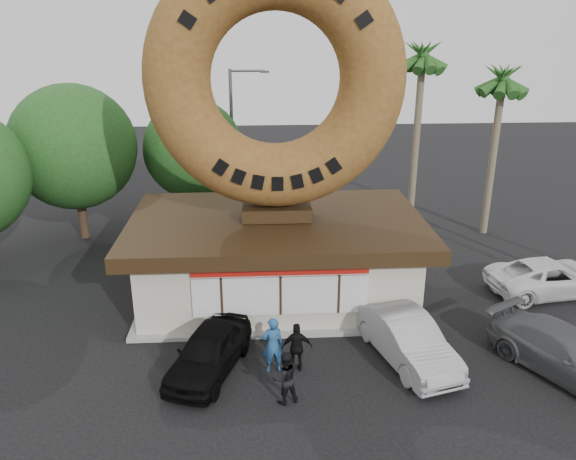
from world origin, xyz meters
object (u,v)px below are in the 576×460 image
(car_silver, at_px, (407,339))
(car_white, at_px, (550,277))
(donut_shop, at_px, (277,255))
(giant_donut, at_px, (276,80))
(street_lamp, at_px, (235,137))
(car_black, at_px, (209,351))
(person_right, at_px, (297,347))
(person_center, at_px, (285,378))
(car_grey, at_px, (566,353))
(person_left, at_px, (273,345))

(car_silver, relative_size, car_white, 0.91)
(donut_shop, distance_m, giant_donut, 6.64)
(street_lamp, bearing_deg, car_black, -91.79)
(person_right, bearing_deg, car_silver, -173.56)
(donut_shop, bearing_deg, giant_donut, 90.00)
(person_right, bearing_deg, person_center, 73.15)
(person_center, xyz_separation_m, person_right, (0.46, 1.55, 0.01))
(giant_donut, relative_size, car_grey, 1.85)
(donut_shop, height_order, person_center, donut_shop)
(donut_shop, relative_size, person_right, 6.81)
(donut_shop, height_order, car_white, donut_shop)
(person_right, bearing_deg, person_left, -1.11)
(person_right, xyz_separation_m, car_grey, (8.30, -0.65, -0.10))
(donut_shop, xyz_separation_m, car_silver, (3.99, -4.74, -1.01))
(car_grey, bearing_deg, person_center, 156.93)
(donut_shop, distance_m, car_grey, 10.52)
(car_black, distance_m, car_white, 14.07)
(donut_shop, distance_m, car_black, 5.64)
(street_lamp, height_order, car_silver, street_lamp)
(donut_shop, height_order, person_left, donut_shop)
(person_right, relative_size, car_white, 0.33)
(car_black, height_order, car_silver, car_silver)
(person_right, relative_size, car_black, 0.40)
(car_silver, height_order, car_grey, car_silver)
(giant_donut, bearing_deg, person_center, -90.43)
(donut_shop, xyz_separation_m, giant_donut, (0.00, 0.02, 6.64))
(giant_donut, relative_size, car_silver, 2.01)
(street_lamp, relative_size, person_left, 4.28)
(person_center, xyz_separation_m, car_silver, (4.04, 1.96, -0.06))
(car_white, bearing_deg, car_black, 101.67)
(giant_donut, distance_m, car_white, 13.41)
(car_black, bearing_deg, street_lamp, 107.64)
(person_left, bearing_deg, car_silver, 174.64)
(person_right, height_order, car_white, person_right)
(car_black, xyz_separation_m, car_grey, (11.03, -0.77, 0.02))
(street_lamp, height_order, car_white, street_lamp)
(person_center, xyz_separation_m, car_black, (-2.28, 1.68, -0.11))
(person_center, relative_size, car_white, 0.32)
(car_grey, bearing_deg, car_white, 38.39)
(person_right, bearing_deg, car_grey, 175.37)
(person_right, bearing_deg, donut_shop, -85.59)
(person_center, bearing_deg, car_silver, -172.75)
(giant_donut, bearing_deg, car_white, -2.17)
(person_right, relative_size, car_silver, 0.36)
(street_lamp, bearing_deg, person_right, -81.49)
(street_lamp, relative_size, person_center, 4.93)
(person_left, bearing_deg, giant_donut, -104.47)
(giant_donut, xyz_separation_m, car_white, (10.96, -0.42, -7.71))
(person_left, relative_size, car_silver, 0.41)
(person_left, bearing_deg, car_grey, 165.17)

